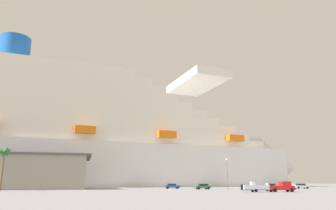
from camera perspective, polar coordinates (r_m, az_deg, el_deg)
ground_plane at (r=114.75m, az=-4.91°, el=-14.20°), size 600.00×600.00×0.00m
cruise_ship at (r=150.29m, az=-16.80°, el=-5.66°), size 237.62×51.68×69.44m
pickup_truck at (r=76.34m, az=19.13°, el=-13.28°), size 5.87×3.07×2.20m
small_boat_on_trailer at (r=74.26m, az=15.42°, el=-13.61°), size 7.66×3.06×2.15m
palm_tree at (r=93.38m, az=-26.59°, el=-8.00°), size 3.43×3.32×10.53m
street_lamp at (r=90.74m, az=10.20°, el=-10.95°), size 0.56×0.56×8.23m
parked_car_silver_sedan at (r=115.58m, az=22.09°, el=-12.89°), size 4.70×2.76×1.58m
parked_car_blue_suv at (r=107.54m, az=0.72°, el=-13.87°), size 5.01×2.62×1.58m
parked_car_green_wagon at (r=98.40m, az=6.03°, el=-13.86°), size 4.43×2.32×1.58m
parked_car_red_hatchback at (r=108.49m, az=17.37°, el=-13.29°), size 4.54×2.17×1.58m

